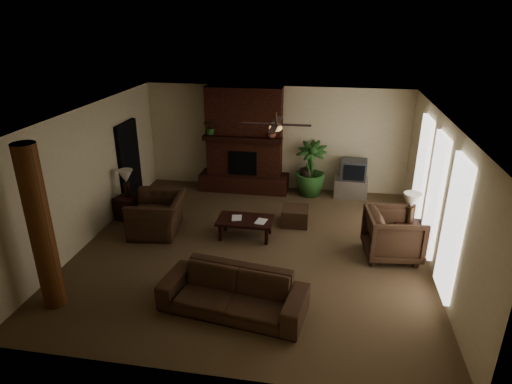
% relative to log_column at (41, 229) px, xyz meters
% --- Properties ---
extents(room_shell, '(7.00, 7.00, 7.00)m').
position_rel_log_column_xyz_m(room_shell, '(2.95, 2.40, 0.00)').
color(room_shell, brown).
rests_on(room_shell, ground).
extents(fireplace, '(2.40, 0.70, 2.80)m').
position_rel_log_column_xyz_m(fireplace, '(2.15, 5.62, -0.24)').
color(fireplace, '#4B2014').
rests_on(fireplace, ground).
extents(windows, '(0.08, 3.65, 2.35)m').
position_rel_log_column_xyz_m(windows, '(6.40, 2.60, -0.05)').
color(windows, white).
rests_on(windows, ground).
extents(log_column, '(0.36, 0.36, 2.80)m').
position_rel_log_column_xyz_m(log_column, '(0.00, 0.00, 0.00)').
color(log_column, brown).
rests_on(log_column, ground).
extents(doorway, '(0.10, 1.00, 2.10)m').
position_rel_log_column_xyz_m(doorway, '(-0.49, 4.20, -0.35)').
color(doorway, black).
rests_on(doorway, ground).
extents(ceiling_fan, '(1.35, 1.35, 0.37)m').
position_rel_log_column_xyz_m(ceiling_fan, '(3.35, 2.70, 1.13)').
color(ceiling_fan, '#302315').
rests_on(ceiling_fan, ceiling).
extents(sofa, '(2.44, 1.04, 0.92)m').
position_rel_log_column_xyz_m(sofa, '(2.99, 0.33, -0.94)').
color(sofa, '#3F291B').
rests_on(sofa, ground).
extents(armchair_left, '(0.99, 1.37, 1.12)m').
position_rel_log_column_xyz_m(armchair_left, '(0.74, 2.80, -0.84)').
color(armchair_left, '#3F291B').
rests_on(armchair_left, ground).
extents(armchair_right, '(1.08, 1.14, 1.07)m').
position_rel_log_column_xyz_m(armchair_right, '(5.75, 2.55, -0.87)').
color(armchair_right, '#3F291B').
rests_on(armchair_right, ground).
extents(coffee_table, '(1.20, 0.70, 0.43)m').
position_rel_log_column_xyz_m(coffee_table, '(2.71, 2.85, -1.03)').
color(coffee_table, black).
rests_on(coffee_table, ground).
extents(ottoman, '(0.61, 0.61, 0.40)m').
position_rel_log_column_xyz_m(ottoman, '(3.72, 3.67, -1.20)').
color(ottoman, '#3F291B').
rests_on(ottoman, ground).
extents(tv_stand, '(0.85, 0.50, 0.50)m').
position_rel_log_column_xyz_m(tv_stand, '(5.02, 5.55, -1.15)').
color(tv_stand, silver).
rests_on(tv_stand, ground).
extents(tv, '(0.68, 0.57, 0.52)m').
position_rel_log_column_xyz_m(tv, '(5.07, 5.54, -0.64)').
color(tv, '#3A3A3D').
rests_on(tv, tv_stand).
extents(floor_vase, '(0.34, 0.34, 0.77)m').
position_rel_log_column_xyz_m(floor_vase, '(3.84, 5.55, -0.97)').
color(floor_vase, black).
rests_on(floor_vase, ground).
extents(floor_plant, '(0.98, 1.53, 0.81)m').
position_rel_log_column_xyz_m(floor_plant, '(3.94, 5.53, -0.99)').
color(floor_plant, '#2B5723').
rests_on(floor_plant, ground).
extents(side_table_left, '(0.61, 0.61, 0.55)m').
position_rel_log_column_xyz_m(side_table_left, '(-0.20, 3.31, -1.12)').
color(side_table_left, black).
rests_on(side_table_left, ground).
extents(lamp_left, '(0.45, 0.45, 0.65)m').
position_rel_log_column_xyz_m(lamp_left, '(-0.20, 3.36, -0.40)').
color(lamp_left, '#302315').
rests_on(lamp_left, side_table_left).
extents(side_table_right, '(0.55, 0.55, 0.55)m').
position_rel_log_column_xyz_m(side_table_right, '(6.10, 3.01, -1.12)').
color(side_table_right, black).
rests_on(side_table_right, ground).
extents(lamp_right, '(0.38, 0.38, 0.65)m').
position_rel_log_column_xyz_m(lamp_right, '(6.10, 3.01, -0.40)').
color(lamp_right, '#302315').
rests_on(lamp_right, side_table_right).
extents(mantel_plant, '(0.47, 0.50, 0.33)m').
position_rel_log_column_xyz_m(mantel_plant, '(1.30, 5.43, 0.32)').
color(mantel_plant, '#2B5723').
rests_on(mantel_plant, fireplace).
extents(mantel_vase, '(0.27, 0.28, 0.22)m').
position_rel_log_column_xyz_m(mantel_vase, '(2.92, 5.38, 0.27)').
color(mantel_vase, brown).
rests_on(mantel_vase, fireplace).
extents(book_a, '(0.22, 0.06, 0.29)m').
position_rel_log_column_xyz_m(book_a, '(2.41, 2.83, -0.83)').
color(book_a, '#999999').
rests_on(book_a, coffee_table).
extents(book_b, '(0.21, 0.06, 0.29)m').
position_rel_log_column_xyz_m(book_b, '(2.96, 2.79, -0.82)').
color(book_b, '#999999').
rests_on(book_b, coffee_table).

